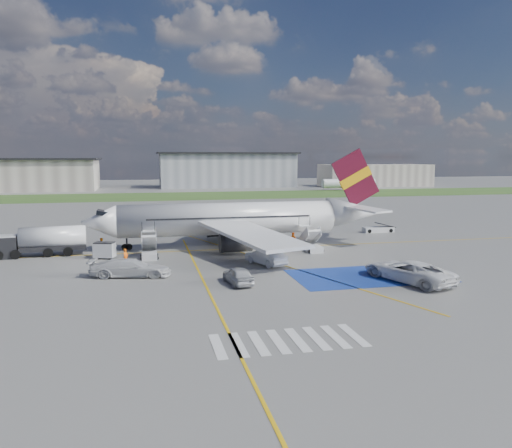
% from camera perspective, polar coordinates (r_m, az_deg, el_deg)
% --- Properties ---
extents(ground, '(400.00, 400.00, 0.00)m').
position_cam_1_polar(ground, '(47.65, -0.39, -5.47)').
color(ground, '#60605E').
rests_on(ground, ground).
extents(grass_strip, '(400.00, 30.00, 0.01)m').
position_cam_1_polar(grass_strip, '(141.09, -8.69, 3.18)').
color(grass_strip, '#2D4C1E').
rests_on(grass_strip, ground).
extents(taxiway_line_main, '(120.00, 0.20, 0.01)m').
position_cam_1_polar(taxiway_line_main, '(59.18, -2.88, -2.88)').
color(taxiway_line_main, gold).
rests_on(taxiway_line_main, ground).
extents(taxiway_line_cross, '(0.20, 60.00, 0.01)m').
position_cam_1_polar(taxiway_line_cross, '(37.28, -4.66, -9.25)').
color(taxiway_line_cross, gold).
rests_on(taxiway_line_cross, ground).
extents(taxiway_line_diag, '(20.71, 56.45, 0.01)m').
position_cam_1_polar(taxiway_line_diag, '(59.18, -2.88, -2.88)').
color(taxiway_line_diag, gold).
rests_on(taxiway_line_diag, ground).
extents(staging_box, '(14.00, 8.00, 0.01)m').
position_cam_1_polar(staging_box, '(47.14, 12.71, -5.80)').
color(staging_box, navy).
rests_on(staging_box, ground).
extents(crosswalk, '(9.00, 4.00, 0.01)m').
position_cam_1_polar(crosswalk, '(30.50, 3.66, -13.15)').
color(crosswalk, silver).
rests_on(crosswalk, ground).
extents(terminal_west, '(60.00, 22.00, 10.00)m').
position_cam_1_polar(terminal_west, '(181.12, -27.26, 4.98)').
color(terminal_west, gray).
rests_on(terminal_west, ground).
extents(terminal_centre, '(48.00, 18.00, 12.00)m').
position_cam_1_polar(terminal_centre, '(182.85, -3.34, 6.15)').
color(terminal_centre, gray).
rests_on(terminal_centre, ground).
extents(terminal_east, '(40.00, 16.00, 8.00)m').
position_cam_1_polar(terminal_east, '(193.13, 13.41, 5.44)').
color(terminal_east, gray).
rests_on(terminal_east, ground).
extents(airliner, '(36.81, 32.95, 11.92)m').
position_cam_1_polar(airliner, '(60.87, -1.83, 0.64)').
color(airliner, silver).
rests_on(airliner, ground).
extents(airstairs_fwd, '(1.90, 5.20, 3.60)m').
position_cam_1_polar(airstairs_fwd, '(54.99, -12.10, -3.21)').
color(airstairs_fwd, silver).
rests_on(airstairs_fwd, ground).
extents(airstairs_aft, '(1.90, 5.20, 3.60)m').
position_cam_1_polar(airstairs_aft, '(58.15, 6.46, -2.49)').
color(airstairs_aft, silver).
rests_on(airstairs_aft, ground).
extents(fuel_tanker, '(9.61, 3.64, 3.20)m').
position_cam_1_polar(fuel_tanker, '(59.86, -23.28, -2.08)').
color(fuel_tanker, black).
rests_on(fuel_tanker, ground).
extents(gpu_cart, '(2.43, 1.92, 1.78)m').
position_cam_1_polar(gpu_cart, '(56.04, -16.92, -2.98)').
color(gpu_cart, silver).
rests_on(gpu_cart, ground).
extents(belt_loader, '(4.80, 1.84, 1.43)m').
position_cam_1_polar(belt_loader, '(74.56, 13.81, -0.63)').
color(belt_loader, silver).
rests_on(belt_loader, ground).
extents(car_silver_a, '(2.38, 4.60, 1.50)m').
position_cam_1_polar(car_silver_a, '(43.10, -2.06, -5.87)').
color(car_silver_a, '#A7A9AE').
rests_on(car_silver_a, ground).
extents(car_silver_b, '(3.67, 5.38, 1.68)m').
position_cam_1_polar(car_silver_b, '(50.53, 1.11, -3.74)').
color(car_silver_b, silver).
rests_on(car_silver_b, ground).
extents(van_white_a, '(5.07, 7.31, 2.51)m').
position_cam_1_polar(van_white_a, '(45.78, 16.99, -4.75)').
color(van_white_a, white).
rests_on(van_white_a, ground).
extents(van_white_b, '(5.83, 3.25, 2.15)m').
position_cam_1_polar(van_white_b, '(46.96, -14.19, -4.56)').
color(van_white_b, silver).
rests_on(van_white_b, ground).
extents(crew_fwd, '(0.71, 0.75, 1.73)m').
position_cam_1_polar(crew_fwd, '(51.79, -14.67, -3.69)').
color(crew_fwd, '#FF660D').
rests_on(crew_fwd, ground).
extents(crew_nose, '(1.01, 0.99, 1.65)m').
position_cam_1_polar(crew_nose, '(59.79, -17.21, -2.32)').
color(crew_nose, orange).
rests_on(crew_nose, ground).
extents(crew_aft, '(0.99, 1.21, 1.93)m').
position_cam_1_polar(crew_aft, '(59.61, 4.27, -1.88)').
color(crew_aft, orange).
rests_on(crew_aft, ground).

